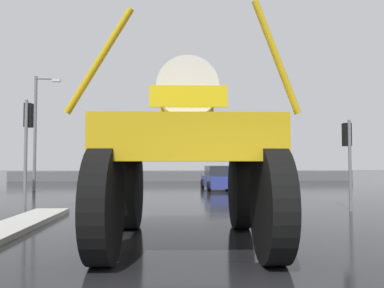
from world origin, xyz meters
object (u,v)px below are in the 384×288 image
sedan_ahead (219,178)px  traffic_signal_near_left (28,131)px  oversize_sprayer (187,152)px  streetlight_far_left (37,127)px  traffic_signal_near_right (348,145)px

sedan_ahead → traffic_signal_near_left: (-8.01, -10.91, 2.15)m
oversize_sprayer → streetlight_far_left: (-8.57, 15.62, 1.92)m
traffic_signal_near_left → traffic_signal_near_right: traffic_signal_near_left is taller
oversize_sprayer → traffic_signal_near_right: size_ratio=1.77×
oversize_sprayer → traffic_signal_near_left: oversize_sprayer is taller
traffic_signal_near_left → traffic_signal_near_right: size_ratio=1.19×
oversize_sprayer → traffic_signal_near_right: bearing=-47.4°
traffic_signal_near_left → streetlight_far_left: bearing=107.2°
traffic_signal_near_right → sedan_ahead: bearing=107.4°
sedan_ahead → streetlight_far_left: bearing=88.9°
oversize_sprayer → traffic_signal_near_left: 7.58m
sedan_ahead → streetlight_far_left: size_ratio=0.60×
oversize_sprayer → sedan_ahead: (2.64, 16.18, -1.28)m
sedan_ahead → streetlight_far_left: 11.67m
sedan_ahead → traffic_signal_near_left: 13.70m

